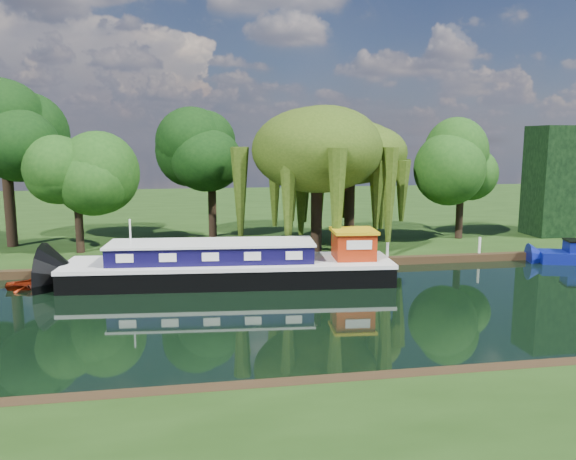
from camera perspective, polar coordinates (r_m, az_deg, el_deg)
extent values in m
plane|color=black|center=(25.99, 9.99, -7.58)|extent=(120.00, 120.00, 0.00)
cube|color=black|center=(58.49, -1.20, 2.04)|extent=(120.00, 52.00, 0.45)
cube|color=black|center=(29.70, -5.90, -4.54)|extent=(17.09, 5.12, 1.12)
cube|color=silver|center=(29.56, -5.92, -3.30)|extent=(17.19, 5.20, 0.21)
cube|color=#0E0A34|center=(29.48, -7.75, -2.27)|extent=(10.63, 3.55, 0.89)
cube|color=silver|center=(29.38, -7.77, -1.31)|extent=(10.83, 3.75, 0.11)
cube|color=#94230A|center=(29.99, 6.67, -1.55)|extent=(2.22, 2.22, 1.40)
cube|color=#C79C0E|center=(29.85, 6.70, -0.09)|extent=(2.47, 2.47, 0.15)
cylinder|color=silver|center=(29.85, -15.70, -1.06)|extent=(0.09, 0.09, 2.25)
imported|color=#94230A|center=(31.47, -24.14, -5.31)|extent=(3.19, 2.53, 0.59)
cylinder|color=black|center=(35.20, 2.91, 1.93)|extent=(0.67, 0.67, 5.14)
ellipsoid|color=#253D0D|center=(34.93, 2.96, 7.99)|extent=(7.17, 7.17, 4.64)
cylinder|color=black|center=(38.83, 6.26, 2.08)|extent=(0.64, 0.64, 4.49)
ellipsoid|color=#253D0D|center=(38.57, 6.34, 6.87)|extent=(6.14, 6.14, 3.97)
cylinder|color=black|center=(37.16, -20.53, 2.03)|extent=(0.45, 0.45, 5.50)
ellipsoid|color=#153D0F|center=(36.97, -20.73, 5.49)|extent=(4.50, 4.50, 4.50)
cylinder|color=black|center=(41.08, -26.53, 3.72)|extent=(0.73, 0.73, 7.56)
ellipsoid|color=black|center=(40.96, -26.84, 8.03)|extent=(5.82, 5.82, 5.82)
cylinder|color=black|center=(40.98, -7.73, 3.80)|extent=(0.57, 0.57, 6.46)
ellipsoid|color=black|center=(40.83, -7.81, 7.50)|extent=(5.17, 5.17, 5.17)
cylinder|color=black|center=(41.81, 17.09, 2.99)|extent=(0.52, 0.52, 5.59)
ellipsoid|color=#153D0F|center=(41.64, 17.24, 6.11)|extent=(4.47, 4.47, 4.47)
cube|color=black|center=(46.54, 26.72, 4.49)|extent=(6.00, 3.00, 8.00)
cylinder|color=silver|center=(35.58, 5.17, -0.41)|extent=(0.10, 0.10, 2.20)
sphere|color=white|center=(35.39, 5.20, 1.64)|extent=(0.36, 0.36, 0.36)
cylinder|color=silver|center=(32.50, -12.08, -2.55)|extent=(0.16, 0.16, 1.00)
cylinder|color=silver|center=(32.78, -1.54, -2.26)|extent=(0.16, 0.16, 1.00)
cylinder|color=silver|center=(34.45, 10.07, -1.84)|extent=(0.16, 0.16, 1.00)
cylinder|color=silver|center=(36.89, 18.89, -1.47)|extent=(0.16, 0.16, 1.00)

